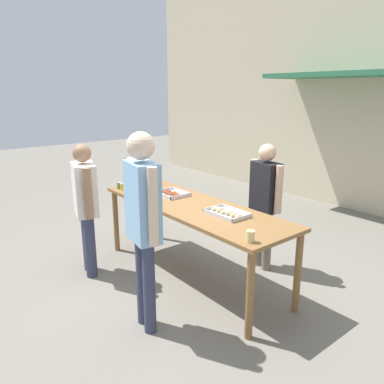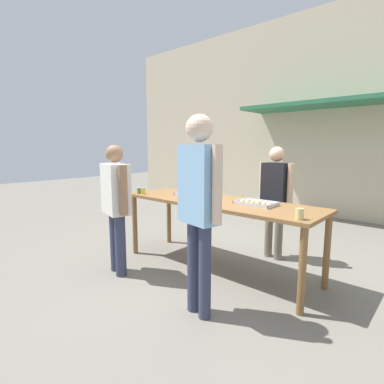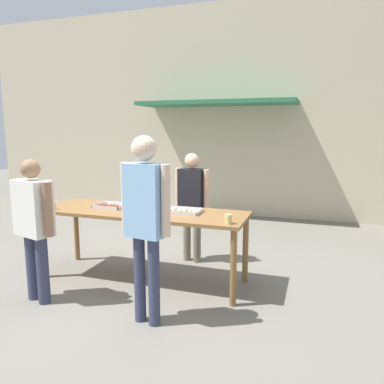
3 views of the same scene
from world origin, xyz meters
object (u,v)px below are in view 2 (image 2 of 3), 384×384
object	(u,v)px
condiment_jar_mustard	(139,190)
beer_cup	(300,214)
food_tray_sausages	(192,195)
food_tray_buns	(256,203)
condiment_jar_ketchup	(143,191)
person_customer_with_cup	(199,196)
person_customer_holding_hotdog	(116,199)
person_server_behind_table	(275,192)

from	to	relation	value
condiment_jar_mustard	beer_cup	xyz separation A→B (m)	(2.32, 0.01, 0.01)
food_tray_sausages	food_tray_buns	size ratio (longest dim) A/B	0.86
food_tray_buns	condiment_jar_ketchup	size ratio (longest dim) A/B	5.11
condiment_jar_ketchup	person_customer_with_cup	size ratio (longest dim) A/B	0.05
person_customer_holding_hotdog	person_customer_with_cup	bearing A→B (deg)	-166.21
food_tray_buns	person_customer_holding_hotdog	size ratio (longest dim) A/B	0.28
condiment_jar_mustard	person_server_behind_table	bearing A→B (deg)	36.39
person_server_behind_table	person_customer_with_cup	world-z (taller)	person_customer_with_cup
person_customer_with_cup	beer_cup	bearing A→B (deg)	-124.00
food_tray_buns	condiment_jar_ketchup	xyz separation A→B (m)	(-1.59, -0.35, 0.02)
person_customer_holding_hotdog	person_server_behind_table	bearing A→B (deg)	-108.82
person_server_behind_table	person_customer_with_cup	xyz separation A→B (m)	(0.14, -1.79, 0.18)
food_tray_buns	person_server_behind_table	distance (m)	0.79
condiment_jar_mustard	food_tray_buns	bearing A→B (deg)	12.06
beer_cup	condiment_jar_mustard	bearing A→B (deg)	-179.80
food_tray_sausages	person_server_behind_table	world-z (taller)	person_server_behind_table
food_tray_buns	person_server_behind_table	xyz separation A→B (m)	(-0.14, 0.77, 0.02)
condiment_jar_ketchup	person_server_behind_table	size ratio (longest dim) A/B	0.06
beer_cup	person_server_behind_table	xyz separation A→B (m)	(-0.79, 1.12, -0.01)
condiment_jar_ketchup	person_server_behind_table	world-z (taller)	person_server_behind_table
person_server_behind_table	food_tray_sausages	bearing A→B (deg)	-129.07
food_tray_buns	person_customer_with_cup	distance (m)	1.04
condiment_jar_ketchup	beer_cup	bearing A→B (deg)	0.12
condiment_jar_mustard	person_server_behind_table	xyz separation A→B (m)	(1.53, 1.13, -0.00)
food_tray_buns	person_customer_holding_hotdog	xyz separation A→B (m)	(-1.34, -0.97, 0.02)
beer_cup	person_customer_holding_hotdog	size ratio (longest dim) A/B	0.07
condiment_jar_mustard	condiment_jar_ketchup	distance (m)	0.09
condiment_jar_mustard	person_customer_with_cup	distance (m)	1.81
condiment_jar_mustard	person_server_behind_table	world-z (taller)	person_server_behind_table
food_tray_buns	condiment_jar_ketchup	distance (m)	1.63
food_tray_sausages	condiment_jar_mustard	bearing A→B (deg)	-152.53
food_tray_sausages	condiment_jar_mustard	world-z (taller)	condiment_jar_mustard
food_tray_sausages	beer_cup	world-z (taller)	beer_cup
beer_cup	person_server_behind_table	distance (m)	1.37
person_customer_holding_hotdog	person_customer_with_cup	xyz separation A→B (m)	(1.35, -0.05, 0.19)
food_tray_sausages	person_customer_holding_hotdog	size ratio (longest dim) A/B	0.24
food_tray_buns	person_customer_with_cup	bearing A→B (deg)	-89.75
condiment_jar_mustard	beer_cup	size ratio (longest dim) A/B	0.85
person_server_behind_table	person_customer_holding_hotdog	bearing A→B (deg)	-116.06
food_tray_sausages	condiment_jar_mustard	xyz separation A→B (m)	(-0.69, -0.36, 0.03)
condiment_jar_ketchup	food_tray_sausages	bearing A→B (deg)	30.49
condiment_jar_ketchup	person_server_behind_table	bearing A→B (deg)	37.91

